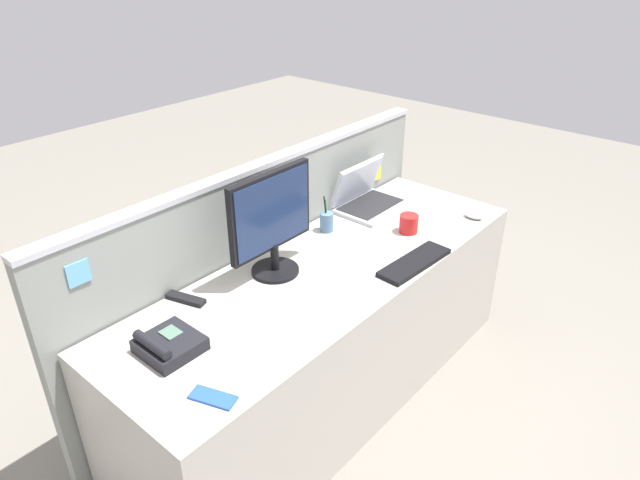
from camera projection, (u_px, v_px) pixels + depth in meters
ground_plane at (328, 390)px, 2.85m from camera, size 10.00×10.00×0.00m
desk at (328, 333)px, 2.68m from camera, size 2.14×0.70×0.73m
cubicle_divider at (268, 268)px, 2.80m from camera, size 2.25×0.08×1.13m
desktop_monitor at (272, 219)px, 2.35m from camera, size 0.44×0.21×0.46m
laptop at (366, 197)px, 3.03m from camera, size 0.37×0.28×0.24m
desk_phone at (168, 345)px, 1.99m from camera, size 0.20×0.20×0.09m
keyboard_main at (415, 262)px, 2.52m from camera, size 0.41×0.15×0.02m
computer_mouse_right_hand at (474, 215)px, 2.92m from camera, size 0.07×0.10×0.03m
pen_cup at (327, 222)px, 2.79m from camera, size 0.07×0.07×0.19m
cell_phone_blue_case at (213, 397)px, 1.80m from camera, size 0.11×0.16×0.01m
tv_remote at (186, 299)px, 2.27m from camera, size 0.09×0.18×0.02m
coffee_mug at (409, 223)px, 2.78m from camera, size 0.13×0.09×0.09m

